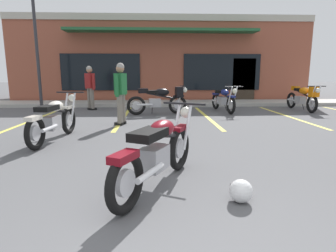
% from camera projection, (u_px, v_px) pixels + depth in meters
% --- Properties ---
extents(ground_plane, '(80.00, 80.00, 0.00)m').
position_uv_depth(ground_plane, '(174.00, 151.00, 5.11)').
color(ground_plane, '#515154').
extents(sidewalk_kerb, '(22.00, 1.80, 0.14)m').
position_uv_depth(sidewalk_kerb, '(163.00, 103.00, 12.64)').
color(sidewalk_kerb, '#A8A59E').
rests_on(sidewalk_kerb, ground_plane).
extents(brick_storefront_building, '(14.44, 7.15, 4.10)m').
position_uv_depth(brick_storefront_building, '(161.00, 62.00, 16.29)').
color(brick_storefront_building, brown).
rests_on(brick_storefront_building, ground_plane).
extents(painted_stall_lines, '(13.62, 4.80, 0.01)m').
position_uv_depth(painted_stall_lines, '(165.00, 117.00, 9.12)').
color(painted_stall_lines, '#DBCC4C').
rests_on(painted_stall_lines, ground_plane).
extents(motorcycle_foreground_classic, '(1.22, 1.94, 0.98)m').
position_uv_depth(motorcycle_foreground_classic, '(158.00, 151.00, 3.44)').
color(motorcycle_foreground_classic, black).
rests_on(motorcycle_foreground_classic, ground_plane).
extents(motorcycle_red_sportbike, '(0.71, 2.11, 0.98)m').
position_uv_depth(motorcycle_red_sportbike, '(54.00, 119.00, 5.84)').
color(motorcycle_red_sportbike, black).
rests_on(motorcycle_red_sportbike, ground_plane).
extents(motorcycle_black_cruiser, '(2.10, 0.76, 0.98)m').
position_uv_depth(motorcycle_black_cruiser, '(160.00, 99.00, 9.61)').
color(motorcycle_black_cruiser, black).
rests_on(motorcycle_black_cruiser, ground_plane).
extents(motorcycle_silver_naked, '(0.75, 2.10, 0.98)m').
position_uv_depth(motorcycle_silver_naked, '(223.00, 99.00, 10.28)').
color(motorcycle_silver_naked, black).
rests_on(motorcycle_silver_naked, ground_plane).
extents(motorcycle_blue_standard, '(0.66, 2.11, 0.98)m').
position_uv_depth(motorcycle_blue_standard, '(303.00, 97.00, 10.50)').
color(motorcycle_blue_standard, black).
rests_on(motorcycle_blue_standard, ground_plane).
extents(person_in_black_shirt, '(0.36, 0.60, 1.68)m').
position_uv_depth(person_in_black_shirt, '(121.00, 90.00, 7.58)').
color(person_in_black_shirt, black).
rests_on(person_in_black_shirt, ground_plane).
extents(person_by_back_row, '(0.49, 0.50, 1.68)m').
position_uv_depth(person_by_back_row, '(90.00, 85.00, 10.68)').
color(person_by_back_row, black).
rests_on(person_by_back_row, ground_plane).
extents(helmet_on_pavement, '(0.26, 0.26, 0.26)m').
position_uv_depth(helmet_on_pavement, '(241.00, 191.00, 3.08)').
color(helmet_on_pavement, silver).
rests_on(helmet_on_pavement, ground_plane).
extents(parking_lot_lamp_post, '(0.24, 0.76, 5.46)m').
position_uv_depth(parking_lot_lamp_post, '(33.00, 17.00, 10.60)').
color(parking_lot_lamp_post, '#2D2D33').
rests_on(parking_lot_lamp_post, ground_plane).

